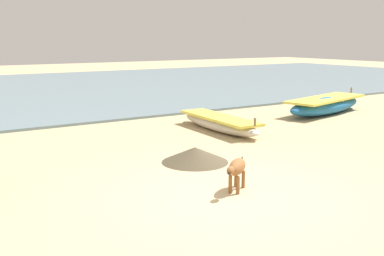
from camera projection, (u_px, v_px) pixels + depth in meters
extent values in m
plane|color=tan|center=(228.00, 196.00, 7.41)|extent=(80.00, 80.00, 0.00)
cube|color=slate|center=(11.00, 91.00, 21.67)|extent=(60.00, 20.00, 0.08)
ellipsoid|color=#1E669E|center=(326.00, 106.00, 15.47)|extent=(4.27, 2.05, 0.55)
cube|color=#EAD84C|center=(326.00, 99.00, 15.42)|extent=(3.79, 1.91, 0.07)
cube|color=olive|center=(330.00, 100.00, 15.66)|extent=(0.34, 0.96, 0.04)
cylinder|color=olive|center=(351.00, 90.00, 16.73)|extent=(0.06, 0.06, 0.20)
ellipsoid|color=beige|center=(219.00, 123.00, 12.65)|extent=(0.93, 3.46, 0.39)
cube|color=#EAD84C|center=(219.00, 118.00, 12.61)|extent=(0.90, 3.05, 0.07)
cube|color=olive|center=(225.00, 121.00, 12.41)|extent=(0.69, 0.14, 0.04)
cylinder|color=olive|center=(255.00, 122.00, 11.25)|extent=(0.06, 0.06, 0.20)
ellipsoid|color=brown|center=(237.00, 167.00, 7.62)|extent=(0.63, 0.56, 0.26)
ellipsoid|color=brown|center=(231.00, 171.00, 7.24)|extent=(0.23, 0.22, 0.14)
sphere|color=#2D2119|center=(229.00, 173.00, 7.16)|extent=(0.08, 0.08, 0.06)
cylinder|color=brown|center=(238.00, 185.00, 7.48)|extent=(0.06, 0.06, 0.30)
cylinder|color=brown|center=(230.00, 184.00, 7.53)|extent=(0.06, 0.06, 0.30)
cylinder|color=brown|center=(243.00, 179.00, 7.81)|extent=(0.06, 0.06, 0.30)
cylinder|color=brown|center=(236.00, 178.00, 7.85)|extent=(0.06, 0.06, 0.30)
cylinder|color=#2D2119|center=(242.00, 164.00, 7.92)|extent=(0.02, 0.02, 0.25)
cone|color=brown|center=(195.00, 155.00, 9.42)|extent=(1.98, 1.98, 0.32)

